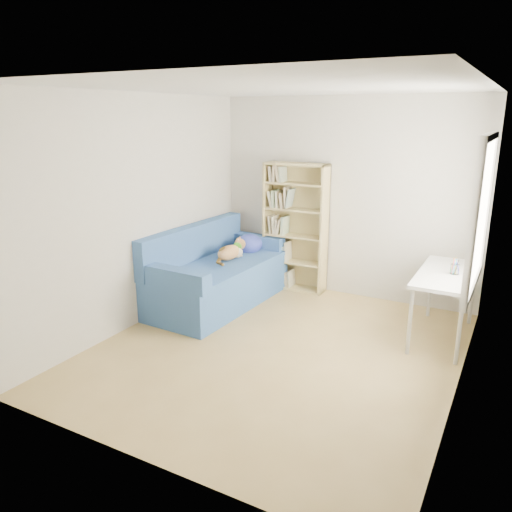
{
  "coord_description": "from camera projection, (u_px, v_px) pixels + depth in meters",
  "views": [
    {
      "loc": [
        2.07,
        -4.26,
        2.37
      ],
      "look_at": [
        -0.47,
        0.42,
        0.85
      ],
      "focal_mm": 35.0,
      "sensor_mm": 36.0,
      "label": 1
    }
  ],
  "objects": [
    {
      "name": "ground",
      "position": [
        277.0,
        350.0,
        5.2
      ],
      "size": [
        4.0,
        4.0,
        0.0
      ],
      "primitive_type": "plane",
      "color": "#9F8148",
      "rests_on": "ground"
    },
    {
      "name": "room_shell",
      "position": [
        290.0,
        194.0,
        4.73
      ],
      "size": [
        3.54,
        4.04,
        2.62
      ],
      "color": "silver",
      "rests_on": "ground"
    },
    {
      "name": "sofa",
      "position": [
        216.0,
        275.0,
        6.42
      ],
      "size": [
        1.05,
        2.05,
        0.99
      ],
      "rotation": [
        0.0,
        0.0,
        -0.04
      ],
      "color": "navy",
      "rests_on": "ground"
    },
    {
      "name": "bookshelf",
      "position": [
        295.0,
        232.0,
        6.83
      ],
      "size": [
        0.87,
        0.27,
        1.75
      ],
      "color": "tan",
      "rests_on": "ground"
    },
    {
      "name": "desk",
      "position": [
        446.0,
        279.0,
        5.3
      ],
      "size": [
        0.57,
        1.24,
        0.75
      ],
      "color": "silver",
      "rests_on": "ground"
    },
    {
      "name": "pen_cup",
      "position": [
        455.0,
        268.0,
        5.22
      ],
      "size": [
        0.09,
        0.09,
        0.18
      ],
      "color": "white",
      "rests_on": "desk"
    }
  ]
}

